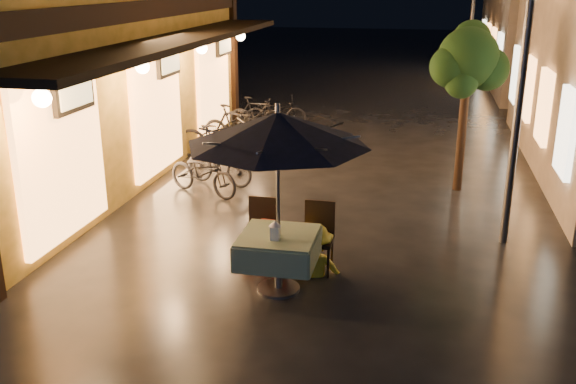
% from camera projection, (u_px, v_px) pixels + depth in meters
% --- Properties ---
extents(ground, '(90.00, 90.00, 0.00)m').
position_uv_depth(ground, '(286.00, 281.00, 8.62)').
color(ground, black).
rests_on(ground, ground).
extents(street_tree, '(1.43, 1.20, 3.15)m').
position_uv_depth(street_tree, '(469.00, 62.00, 11.56)').
color(street_tree, black).
rests_on(street_tree, ground).
extents(streetlamp_near, '(0.36, 0.36, 4.23)m').
position_uv_depth(streetlamp_near, '(525.00, 49.00, 8.96)').
color(streetlamp_near, '#59595E').
rests_on(streetlamp_near, ground).
extents(streetlamp_far, '(0.36, 0.36, 4.23)m').
position_uv_depth(streetlamp_far, '(473.00, 9.00, 20.09)').
color(streetlamp_far, '#59595E').
rests_on(streetlamp_far, ground).
extents(cafe_table, '(0.99, 0.99, 0.78)m').
position_uv_depth(cafe_table, '(278.00, 248.00, 8.19)').
color(cafe_table, '#59595E').
rests_on(cafe_table, ground).
extents(patio_umbrella, '(2.28, 2.28, 2.46)m').
position_uv_depth(patio_umbrella, '(278.00, 129.00, 7.69)').
color(patio_umbrella, '#59595E').
rests_on(patio_umbrella, ground).
extents(cafe_chair_left, '(0.42, 0.42, 0.97)m').
position_uv_depth(cafe_chair_left, '(262.00, 228.00, 8.97)').
color(cafe_chair_left, black).
rests_on(cafe_chair_left, ground).
extents(cafe_chair_right, '(0.42, 0.42, 0.97)m').
position_uv_depth(cafe_chair_right, '(318.00, 233.00, 8.81)').
color(cafe_chair_right, black).
rests_on(cafe_chair_right, ground).
extents(table_lantern, '(0.16, 0.16, 0.25)m').
position_uv_depth(table_lantern, '(275.00, 229.00, 7.92)').
color(table_lantern, white).
rests_on(table_lantern, cafe_table).
extents(person_orange, '(0.81, 0.69, 1.45)m').
position_uv_depth(person_orange, '(265.00, 220.00, 8.76)').
color(person_orange, '#E73F26').
rests_on(person_orange, ground).
extents(person_yellow, '(1.01, 0.78, 1.38)m').
position_uv_depth(person_yellow, '(315.00, 226.00, 8.63)').
color(person_yellow, yellow).
rests_on(person_yellow, ground).
extents(bicycle_0, '(1.69, 1.16, 0.84)m').
position_uv_depth(bicycle_0, '(203.00, 173.00, 11.93)').
color(bicycle_0, black).
rests_on(bicycle_0, ground).
extents(bicycle_1, '(1.55, 0.82, 0.90)m').
position_uv_depth(bicycle_1, '(219.00, 162.00, 12.49)').
color(bicycle_1, black).
rests_on(bicycle_1, ground).
extents(bicycle_2, '(2.01, 1.12, 1.00)m').
position_uv_depth(bicycle_2, '(219.00, 135.00, 14.45)').
color(bicycle_2, black).
rests_on(bicycle_2, ground).
extents(bicycle_3, '(1.86, 0.97, 1.07)m').
position_uv_depth(bicycle_3, '(236.00, 128.00, 14.93)').
color(bicycle_3, black).
rests_on(bicycle_3, ground).
extents(bicycle_4, '(1.71, 1.02, 0.85)m').
position_uv_depth(bicycle_4, '(250.00, 118.00, 16.56)').
color(bicycle_4, black).
rests_on(bicycle_4, ground).
extents(bicycle_5, '(1.52, 0.53, 0.90)m').
position_uv_depth(bicycle_5, '(257.00, 114.00, 16.90)').
color(bicycle_5, black).
rests_on(bicycle_5, ground).
extents(bicycle_6, '(1.72, 0.92, 0.86)m').
position_uv_depth(bicycle_6, '(276.00, 112.00, 17.23)').
color(bicycle_6, black).
rests_on(bicycle_6, ground).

